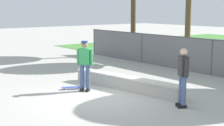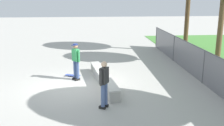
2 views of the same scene
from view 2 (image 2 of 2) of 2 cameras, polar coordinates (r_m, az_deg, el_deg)
The scene contains 6 objects.
ground_plane at distance 12.58m, azimuth -8.13°, elevation -5.06°, with size 80.00×80.00×0.00m, color #ADAAA3.
concrete_ledge at distance 12.80m, azimuth -1.90°, elevation -3.36°, with size 4.91×1.17×0.50m.
skateboarder at distance 13.29m, azimuth -7.74°, elevation 0.67°, with size 0.49×0.43×1.84m.
skateboard at distance 14.07m, azimuth -8.42°, elevation -2.63°, with size 0.49×0.82×0.09m.
chainlink_fence at distance 13.44m, azimuth 19.05°, elevation -0.44°, with size 18.34×0.07×1.64m.
bystander at distance 9.88m, azimuth -1.69°, elevation -4.21°, with size 0.53×0.41×1.82m.
Camera 2 is at (11.84, 0.74, 4.17)m, focal length 42.73 mm.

